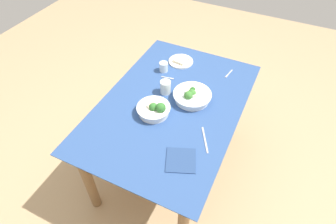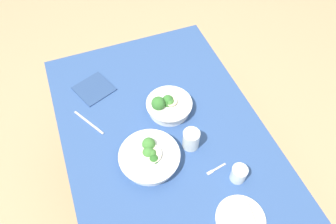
% 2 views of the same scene
% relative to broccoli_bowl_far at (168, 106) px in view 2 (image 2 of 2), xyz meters
% --- Properties ---
extents(ground_plane, '(6.00, 6.00, 0.00)m').
position_rel_broccoli_bowl_far_xyz_m(ground_plane, '(0.13, -0.06, -0.74)').
color(ground_plane, tan).
extents(dining_table, '(1.36, 0.91, 0.70)m').
position_rel_broccoli_bowl_far_xyz_m(dining_table, '(0.13, -0.06, -0.15)').
color(dining_table, '#2D4C84').
rests_on(dining_table, ground_plane).
extents(broccoli_bowl_far, '(0.22, 0.22, 0.11)m').
position_rel_broccoli_bowl_far_xyz_m(broccoli_bowl_far, '(0.00, 0.00, 0.00)').
color(broccoli_bowl_far, white).
rests_on(broccoli_bowl_far, dining_table).
extents(broccoli_bowl_near, '(0.26, 0.26, 0.10)m').
position_rel_broccoli_bowl_far_xyz_m(broccoli_bowl_near, '(0.23, -0.17, -0.00)').
color(broccoli_bowl_near, white).
rests_on(broccoli_bowl_near, dining_table).
extents(bread_side_plate, '(0.19, 0.19, 0.03)m').
position_rel_broccoli_bowl_far_xyz_m(bread_side_plate, '(0.60, 0.07, -0.03)').
color(bread_side_plate, silver).
rests_on(bread_side_plate, dining_table).
extents(water_glass_center, '(0.07, 0.07, 0.08)m').
position_rel_broccoli_bowl_far_xyz_m(water_glass_center, '(0.44, 0.15, -0.00)').
color(water_glass_center, silver).
rests_on(water_glass_center, dining_table).
extents(water_glass_side, '(0.07, 0.07, 0.10)m').
position_rel_broccoli_bowl_far_xyz_m(water_glass_side, '(0.22, 0.02, 0.01)').
color(water_glass_side, silver).
rests_on(water_glass_side, dining_table).
extents(fork_by_far_bowl, '(0.03, 0.10, 0.00)m').
position_rel_broccoli_bowl_far_xyz_m(fork_by_far_bowl, '(0.37, 0.08, -0.04)').
color(fork_by_far_bowl, '#B7B7BC').
rests_on(fork_by_far_bowl, dining_table).
extents(table_knife_left, '(0.18, 0.11, 0.00)m').
position_rel_broccoli_bowl_far_xyz_m(table_knife_left, '(-0.07, -0.38, -0.04)').
color(table_knife_left, '#B7B7BC').
rests_on(table_knife_left, dining_table).
extents(napkin_folded_upper, '(0.22, 0.22, 0.01)m').
position_rel_broccoli_bowl_far_xyz_m(napkin_folded_upper, '(-0.26, -0.31, -0.04)').
color(napkin_folded_upper, navy).
rests_on(napkin_folded_upper, dining_table).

